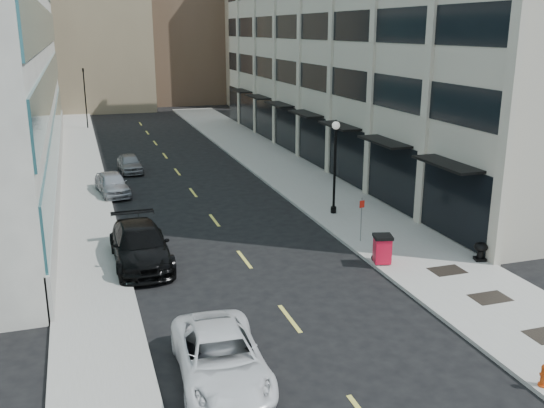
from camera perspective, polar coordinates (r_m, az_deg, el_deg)
ground at (r=20.06m, az=3.64°, el=-13.17°), size 160.00×160.00×0.00m
sidewalk_right at (r=40.06m, az=3.16°, el=2.04°), size 5.00×80.00×0.15m
sidewalk_left at (r=37.51m, az=-17.23°, el=0.35°), size 3.00×80.00×0.15m
building_right at (r=49.20m, az=10.94°, el=14.90°), size 15.30×46.50×18.25m
skyline_tan_far at (r=94.53m, az=-23.38°, el=15.59°), size 12.00×14.00×22.00m
skyline_stone at (r=85.82m, az=-1.38°, el=16.25°), size 10.00×14.00×20.00m
grate_mid at (r=24.30m, az=19.84°, el=-8.30°), size 1.40×1.00×0.01m
grate_far at (r=26.36m, az=16.16°, el=-6.03°), size 1.40×1.00×0.01m
road_centerline at (r=35.26m, az=-6.52°, el=-0.12°), size 0.15×68.20×0.01m
traffic_signal at (r=64.37m, az=-17.35°, el=11.77°), size 0.66×0.66×6.98m
car_white_van at (r=17.99m, az=-4.86°, el=-14.24°), size 2.70×5.37×1.46m
car_black_pickup at (r=26.77m, az=-12.30°, el=-3.83°), size 2.43×5.81×1.68m
car_silver_sedan at (r=38.36m, az=-14.81°, el=1.87°), size 2.21×4.36×1.42m
car_grey_sedan at (r=44.32m, az=-13.24°, el=3.75°), size 1.72×3.83×1.28m
trash_bin at (r=26.30m, az=10.34°, el=-4.11°), size 0.95×0.96×1.26m
lamppost at (r=32.53m, az=5.95°, el=4.25°), size 0.43×0.43×5.13m
sign_post at (r=28.63m, az=8.43°, el=-0.82°), size 0.25×0.07×2.13m
urn_planter at (r=27.73m, az=19.04°, el=-4.07°), size 0.60×0.60×0.83m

